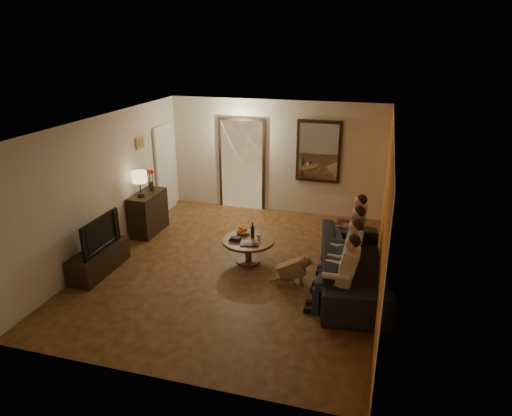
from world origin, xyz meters
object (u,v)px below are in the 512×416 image
(tv_stand, at_px, (99,260))
(bowl, at_px, (242,232))
(person_a, at_px, (342,278))
(wine_bottle, at_px, (252,230))
(tv, at_px, (96,233))
(coffee_table, at_px, (248,251))
(sofa, at_px, (353,264))
(table_lamp, at_px, (140,184))
(dog, at_px, (292,269))
(person_d, at_px, (352,231))
(dresser, at_px, (148,213))
(laptop, at_px, (249,246))
(person_c, at_px, (350,244))
(person_b, at_px, (346,260))

(tv_stand, height_order, bowl, bowl)
(person_a, xyz_separation_m, wine_bottle, (-1.75, 1.34, 0.01))
(tv, height_order, bowl, tv)
(coffee_table, bearing_deg, person_a, -34.56)
(tv, height_order, sofa, tv)
(person_a, bearing_deg, table_lamp, 157.14)
(table_lamp, distance_m, tv, 1.65)
(sofa, height_order, dog, sofa)
(table_lamp, relative_size, person_a, 0.45)
(person_d, bearing_deg, tv, -159.08)
(dog, bearing_deg, dresser, 150.01)
(tv, relative_size, coffee_table, 1.10)
(bowl, bearing_deg, tv, -150.34)
(laptop, bearing_deg, wine_bottle, 88.06)
(laptop, bearing_deg, dresser, 148.17)
(dog, bearing_deg, bowl, 135.96)
(dresser, bearing_deg, sofa, -14.29)
(dresser, bearing_deg, tv_stand, -90.00)
(person_c, relative_size, wine_bottle, 3.87)
(sofa, height_order, person_b, person_b)
(bowl, bearing_deg, laptop, -60.75)
(table_lamp, xyz_separation_m, dog, (3.34, -1.11, -0.85))
(sofa, distance_m, person_a, 0.93)
(dresser, distance_m, person_b, 4.46)
(person_a, distance_m, person_d, 1.80)
(tv_stand, relative_size, dog, 2.31)
(sofa, bearing_deg, table_lamp, 70.67)
(dog, height_order, laptop, dog)
(person_a, xyz_separation_m, coffee_table, (-1.80, 1.24, -0.38))
(tv, distance_m, sofa, 4.40)
(dog, bearing_deg, person_c, 22.78)
(dresser, relative_size, person_a, 0.81)
(person_d, bearing_deg, dog, -127.98)
(sofa, bearing_deg, laptop, 80.22)
(laptop, bearing_deg, person_b, -21.43)
(sofa, bearing_deg, person_a, 165.85)
(tv, relative_size, person_d, 0.87)
(person_b, distance_m, person_c, 0.60)
(person_c, height_order, coffee_table, person_c)
(table_lamp, xyz_separation_m, person_a, (4.23, -1.78, -0.53))
(person_b, bearing_deg, laptop, 168.00)
(person_b, xyz_separation_m, wine_bottle, (-1.75, 0.74, 0.01))
(dresser, height_order, wine_bottle, dresser)
(person_a, xyz_separation_m, bowl, (-1.98, 1.46, -0.12))
(table_lamp, bearing_deg, tv, -90.00)
(coffee_table, xyz_separation_m, wine_bottle, (0.05, 0.10, 0.38))
(sofa, bearing_deg, bowl, 67.09)
(tv_stand, bearing_deg, laptop, 17.13)
(tv, xyz_separation_m, sofa, (4.33, 0.72, -0.35))
(person_a, relative_size, wine_bottle, 3.87)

